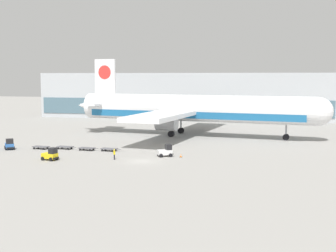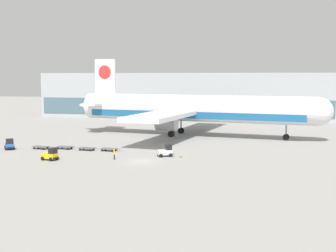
{
  "view_description": "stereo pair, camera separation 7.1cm",
  "coord_description": "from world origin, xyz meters",
  "px_view_note": "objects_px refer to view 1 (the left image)",
  "views": [
    {
      "loc": [
        19.69,
        -68.37,
        13.16
      ],
      "look_at": [
        0.78,
        14.5,
        4.0
      ],
      "focal_mm": 50.0,
      "sensor_mm": 36.0,
      "label": 1
    },
    {
      "loc": [
        19.75,
        -68.36,
        13.16
      ],
      "look_at": [
        0.78,
        14.5,
        4.0
      ],
      "focal_mm": 50.0,
      "sensor_mm": 36.0,
      "label": 2
    }
  ],
  "objects_px": {
    "baggage_tug_mid": "(166,151)",
    "baggage_tug_far": "(10,145)",
    "baggage_dolly_trail": "(109,149)",
    "airplane_main": "(191,109)",
    "baggage_dolly_second": "(65,147)",
    "ground_crew_near": "(114,153)",
    "baggage_dolly_lead": "(41,147)",
    "baggage_tug_foreground": "(51,155)",
    "baggage_dolly_third": "(87,148)",
    "traffic_cone_near": "(181,156)"
  },
  "relations": [
    {
      "from": "baggage_tug_foreground",
      "to": "airplane_main",
      "type": "bearing_deg",
      "value": 77.86
    },
    {
      "from": "traffic_cone_near",
      "to": "baggage_dolly_second",
      "type": "bearing_deg",
      "value": 170.53
    },
    {
      "from": "baggage_dolly_trail",
      "to": "ground_crew_near",
      "type": "height_order",
      "value": "ground_crew_near"
    },
    {
      "from": "baggage_dolly_lead",
      "to": "ground_crew_near",
      "type": "bearing_deg",
      "value": -16.91
    },
    {
      "from": "baggage_tug_foreground",
      "to": "baggage_dolly_third",
      "type": "bearing_deg",
      "value": 93.5
    },
    {
      "from": "baggage_tug_far",
      "to": "traffic_cone_near",
      "type": "height_order",
      "value": "baggage_tug_far"
    },
    {
      "from": "baggage_tug_foreground",
      "to": "baggage_dolly_second",
      "type": "distance_m",
      "value": 11.2
    },
    {
      "from": "baggage_dolly_lead",
      "to": "baggage_dolly_second",
      "type": "relative_size",
      "value": 1.0
    },
    {
      "from": "baggage_dolly_lead",
      "to": "baggage_dolly_second",
      "type": "distance_m",
      "value": 4.36
    },
    {
      "from": "baggage_tug_far",
      "to": "baggage_dolly_second",
      "type": "bearing_deg",
      "value": 69.47
    },
    {
      "from": "baggage_tug_foreground",
      "to": "baggage_dolly_lead",
      "type": "relative_size",
      "value": 0.72
    },
    {
      "from": "baggage_tug_far",
      "to": "ground_crew_near",
      "type": "distance_m",
      "value": 22.41
    },
    {
      "from": "baggage_dolly_second",
      "to": "ground_crew_near",
      "type": "xyz_separation_m",
      "value": [
        12.25,
        -8.15,
        0.6
      ]
    },
    {
      "from": "baggage_tug_mid",
      "to": "baggage_tug_far",
      "type": "height_order",
      "value": "same"
    },
    {
      "from": "baggage_dolly_third",
      "to": "ground_crew_near",
      "type": "height_order",
      "value": "ground_crew_near"
    },
    {
      "from": "ground_crew_near",
      "to": "baggage_dolly_trail",
      "type": "bearing_deg",
      "value": -7.92
    },
    {
      "from": "baggage_tug_foreground",
      "to": "baggage_dolly_third",
      "type": "xyz_separation_m",
      "value": [
        1.7,
        10.38,
        -0.49
      ]
    },
    {
      "from": "baggage_dolly_trail",
      "to": "traffic_cone_near",
      "type": "bearing_deg",
      "value": -6.9
    },
    {
      "from": "baggage_tug_foreground",
      "to": "ground_crew_near",
      "type": "relative_size",
      "value": 1.59
    },
    {
      "from": "baggage_tug_far",
      "to": "baggage_dolly_lead",
      "type": "xyz_separation_m",
      "value": [
        5.2,
        1.74,
        -0.49
      ]
    },
    {
      "from": "baggage_dolly_third",
      "to": "airplane_main",
      "type": "bearing_deg",
      "value": 66.03
    },
    {
      "from": "baggage_tug_mid",
      "to": "baggage_dolly_trail",
      "type": "distance_m",
      "value": 11.39
    },
    {
      "from": "baggage_tug_far",
      "to": "baggage_dolly_second",
      "type": "xyz_separation_m",
      "value": [
        9.47,
        2.64,
        -0.49
      ]
    },
    {
      "from": "traffic_cone_near",
      "to": "airplane_main",
      "type": "bearing_deg",
      "value": 96.82
    },
    {
      "from": "traffic_cone_near",
      "to": "baggage_tug_foreground",
      "type": "bearing_deg",
      "value": -159.62
    },
    {
      "from": "baggage_tug_far",
      "to": "baggage_dolly_lead",
      "type": "height_order",
      "value": "baggage_tug_far"
    },
    {
      "from": "airplane_main",
      "to": "baggage_dolly_second",
      "type": "height_order",
      "value": "airplane_main"
    },
    {
      "from": "baggage_tug_far",
      "to": "airplane_main",
      "type": "bearing_deg",
      "value": 96.86
    },
    {
      "from": "baggage_dolly_second",
      "to": "baggage_dolly_trail",
      "type": "distance_m",
      "value": 8.53
    },
    {
      "from": "baggage_dolly_second",
      "to": "airplane_main",
      "type": "bearing_deg",
      "value": 58.35
    },
    {
      "from": "baggage_dolly_trail",
      "to": "traffic_cone_near",
      "type": "xyz_separation_m",
      "value": [
        13.52,
        -3.29,
        -0.12
      ]
    },
    {
      "from": "baggage_tug_mid",
      "to": "baggage_dolly_trail",
      "type": "xyz_separation_m",
      "value": [
        -10.95,
        3.1,
        -0.49
      ]
    },
    {
      "from": "airplane_main",
      "to": "baggage_tug_mid",
      "type": "distance_m",
      "value": 27.59
    },
    {
      "from": "airplane_main",
      "to": "baggage_dolly_second",
      "type": "xyz_separation_m",
      "value": [
        -18.77,
        -23.65,
        -5.45
      ]
    },
    {
      "from": "baggage_dolly_second",
      "to": "traffic_cone_near",
      "type": "distance_m",
      "value": 22.34
    },
    {
      "from": "baggage_tug_mid",
      "to": "ground_crew_near",
      "type": "xyz_separation_m",
      "value": [
        -7.22,
        -4.66,
        0.11
      ]
    },
    {
      "from": "baggage_dolly_lead",
      "to": "baggage_dolly_second",
      "type": "bearing_deg",
      "value": 18.72
    },
    {
      "from": "airplane_main",
      "to": "baggage_dolly_trail",
      "type": "relative_size",
      "value": 15.36
    },
    {
      "from": "baggage_dolly_second",
      "to": "ground_crew_near",
      "type": "bearing_deg",
      "value": -26.84
    },
    {
      "from": "baggage_dolly_third",
      "to": "ground_crew_near",
      "type": "bearing_deg",
      "value": -37.59
    },
    {
      "from": "airplane_main",
      "to": "ground_crew_near",
      "type": "distance_m",
      "value": 32.82
    },
    {
      "from": "baggage_tug_mid",
      "to": "traffic_cone_near",
      "type": "height_order",
      "value": "baggage_tug_mid"
    },
    {
      "from": "baggage_tug_far",
      "to": "baggage_dolly_trail",
      "type": "distance_m",
      "value": 18.14
    },
    {
      "from": "baggage_dolly_trail",
      "to": "baggage_tug_far",
      "type": "bearing_deg",
      "value": -166.08
    },
    {
      "from": "baggage_dolly_trail",
      "to": "ground_crew_near",
      "type": "distance_m",
      "value": 8.63
    },
    {
      "from": "airplane_main",
      "to": "baggage_dolly_second",
      "type": "relative_size",
      "value": 15.36
    },
    {
      "from": "baggage_dolly_lead",
      "to": "traffic_cone_near",
      "type": "relative_size",
      "value": 6.79
    },
    {
      "from": "airplane_main",
      "to": "baggage_dolly_lead",
      "type": "relative_size",
      "value": 15.36
    },
    {
      "from": "baggage_tug_foreground",
      "to": "baggage_dolly_trail",
      "type": "relative_size",
      "value": 0.72
    },
    {
      "from": "baggage_tug_foreground",
      "to": "baggage_dolly_third",
      "type": "distance_m",
      "value": 10.53
    }
  ]
}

